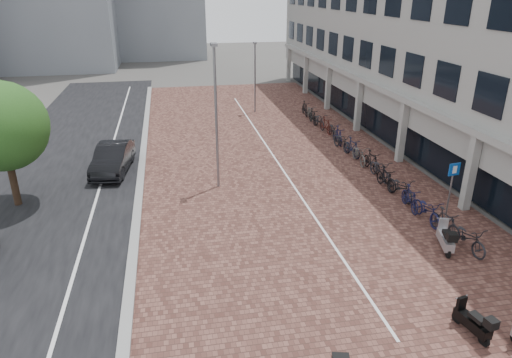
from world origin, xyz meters
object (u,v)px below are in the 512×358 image
Objects in this scene: car_dark at (113,158)px; parking_sign at (452,182)px; scooter_front at (446,238)px; scooter_mid at (473,321)px.

parking_sign is at bearing -23.07° from car_dark.
car_dark is 16.30m from scooter_front.
scooter_mid is at bearing -46.14° from car_dark.
scooter_mid is at bearing -94.91° from scooter_front.
parking_sign is (14.00, -8.19, 0.96)m from car_dark.
parking_sign is at bearing 53.27° from scooter_mid.
car_dark is at bearing 141.07° from parking_sign.
parking_sign is at bearing 74.96° from scooter_front.
parking_sign is (1.43, 2.20, 1.15)m from scooter_front.
scooter_front is 2.86m from parking_sign.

